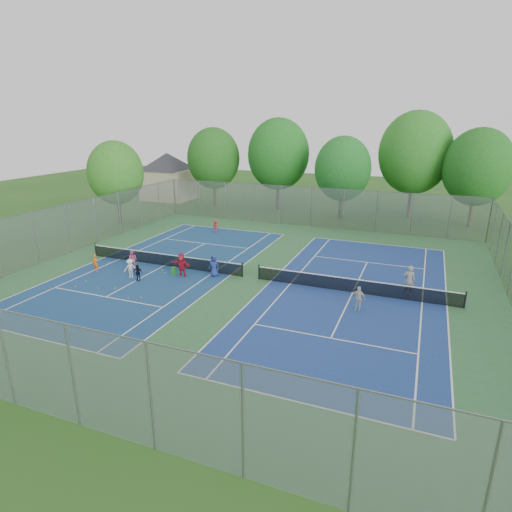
{
  "coord_description": "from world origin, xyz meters",
  "views": [
    {
      "loc": [
        10.61,
        -25.49,
        10.45
      ],
      "look_at": [
        0.0,
        1.0,
        1.3
      ],
      "focal_mm": 30.0,
      "sensor_mm": 36.0,
      "label": 1
    }
  ],
  "objects_px": {
    "instructor": "(409,281)",
    "net_right": "(353,286)",
    "ball_crate": "(138,273)",
    "net_left": "(164,260)",
    "ball_hopper": "(174,271)"
  },
  "relations": [
    {
      "from": "ball_hopper",
      "to": "net_right",
      "type": "bearing_deg",
      "value": 6.64
    },
    {
      "from": "net_left",
      "to": "net_right",
      "type": "xyz_separation_m",
      "value": [
        14.0,
        0.0,
        0.0
      ]
    },
    {
      "from": "net_right",
      "to": "ball_crate",
      "type": "height_order",
      "value": "net_right"
    },
    {
      "from": "ball_crate",
      "to": "ball_hopper",
      "type": "relative_size",
      "value": 0.58
    },
    {
      "from": "net_right",
      "to": "instructor",
      "type": "height_order",
      "value": "instructor"
    },
    {
      "from": "net_right",
      "to": "instructor",
      "type": "distance_m",
      "value": 3.38
    },
    {
      "from": "ball_crate",
      "to": "instructor",
      "type": "xyz_separation_m",
      "value": [
        17.88,
        3.2,
        0.83
      ]
    },
    {
      "from": "net_right",
      "to": "instructor",
      "type": "xyz_separation_m",
      "value": [
        3.23,
        0.87,
        0.51
      ]
    },
    {
      "from": "net_right",
      "to": "ball_crate",
      "type": "xyz_separation_m",
      "value": [
        -14.65,
        -2.33,
        -0.31
      ]
    },
    {
      "from": "net_left",
      "to": "ball_hopper",
      "type": "height_order",
      "value": "net_left"
    },
    {
      "from": "ball_crate",
      "to": "net_left",
      "type": "bearing_deg",
      "value": 74.32
    },
    {
      "from": "net_right",
      "to": "ball_hopper",
      "type": "bearing_deg",
      "value": -173.36
    },
    {
      "from": "instructor",
      "to": "net_right",
      "type": "bearing_deg",
      "value": 16.13
    },
    {
      "from": "net_left",
      "to": "instructor",
      "type": "height_order",
      "value": "instructor"
    },
    {
      "from": "net_right",
      "to": "ball_hopper",
      "type": "relative_size",
      "value": 22.73
    }
  ]
}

